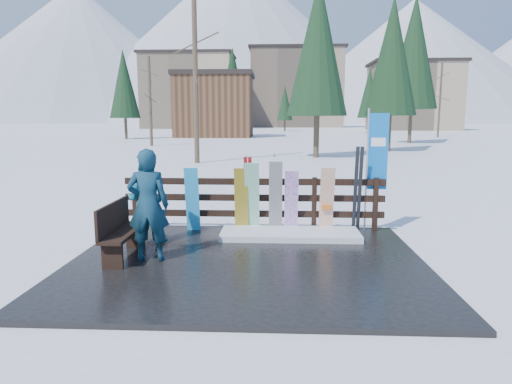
{
  "coord_description": "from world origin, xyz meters",
  "views": [
    {
      "loc": [
        0.49,
        -7.46,
        2.46
      ],
      "look_at": [
        0.1,
        1.0,
        1.1
      ],
      "focal_mm": 32.0,
      "sensor_mm": 36.0,
      "label": 1
    }
  ],
  "objects_px": {
    "bench": "(120,229)",
    "person_front": "(148,205)",
    "snowboard_3": "(291,201)",
    "snowboard_5": "(327,200)",
    "snowboard_1": "(252,197)",
    "person_back": "(147,201)",
    "snowboard_4": "(276,197)",
    "snowboard_2": "(241,200)",
    "rental_flag": "(375,156)",
    "snowboard_0": "(192,200)"
  },
  "relations": [
    {
      "from": "snowboard_4",
      "to": "rental_flag",
      "type": "relative_size",
      "value": 0.59
    },
    {
      "from": "rental_flag",
      "to": "snowboard_3",
      "type": "bearing_deg",
      "value": -171.3
    },
    {
      "from": "snowboard_4",
      "to": "person_back",
      "type": "xyz_separation_m",
      "value": [
        -2.47,
        -0.93,
        0.07
      ]
    },
    {
      "from": "bench",
      "to": "rental_flag",
      "type": "height_order",
      "value": "rental_flag"
    },
    {
      "from": "snowboard_3",
      "to": "snowboard_5",
      "type": "height_order",
      "value": "snowboard_5"
    },
    {
      "from": "bench",
      "to": "rental_flag",
      "type": "bearing_deg",
      "value": 24.74
    },
    {
      "from": "snowboard_5",
      "to": "snowboard_0",
      "type": "bearing_deg",
      "value": -180.0
    },
    {
      "from": "snowboard_1",
      "to": "snowboard_4",
      "type": "distance_m",
      "value": 0.5
    },
    {
      "from": "snowboard_3",
      "to": "rental_flag",
      "type": "bearing_deg",
      "value": 8.7
    },
    {
      "from": "snowboard_0",
      "to": "snowboard_1",
      "type": "height_order",
      "value": "snowboard_1"
    },
    {
      "from": "snowboard_2",
      "to": "rental_flag",
      "type": "distance_m",
      "value": 2.97
    },
    {
      "from": "snowboard_0",
      "to": "snowboard_3",
      "type": "height_order",
      "value": "snowboard_0"
    },
    {
      "from": "bench",
      "to": "snowboard_4",
      "type": "distance_m",
      "value": 3.3
    },
    {
      "from": "snowboard_5",
      "to": "snowboard_2",
      "type": "bearing_deg",
      "value": 180.0
    },
    {
      "from": "snowboard_3",
      "to": "snowboard_5",
      "type": "xyz_separation_m",
      "value": [
        0.74,
        0.0,
        0.03
      ]
    },
    {
      "from": "snowboard_2",
      "to": "rental_flag",
      "type": "xyz_separation_m",
      "value": [
        2.82,
        0.27,
        0.92
      ]
    },
    {
      "from": "rental_flag",
      "to": "person_front",
      "type": "relative_size",
      "value": 1.36
    },
    {
      "from": "snowboard_3",
      "to": "person_front",
      "type": "height_order",
      "value": "person_front"
    },
    {
      "from": "snowboard_3",
      "to": "snowboard_1",
      "type": "bearing_deg",
      "value": 180.0
    },
    {
      "from": "snowboard_4",
      "to": "snowboard_2",
      "type": "bearing_deg",
      "value": 180.0
    },
    {
      "from": "snowboard_0",
      "to": "person_front",
      "type": "relative_size",
      "value": 0.73
    },
    {
      "from": "snowboard_4",
      "to": "person_back",
      "type": "bearing_deg",
      "value": -159.46
    },
    {
      "from": "snowboard_1",
      "to": "person_back",
      "type": "bearing_deg",
      "value": -154.89
    },
    {
      "from": "bench",
      "to": "person_front",
      "type": "relative_size",
      "value": 0.79
    },
    {
      "from": "snowboard_1",
      "to": "rental_flag",
      "type": "xyz_separation_m",
      "value": [
        2.59,
        0.27,
        0.86
      ]
    },
    {
      "from": "snowboard_1",
      "to": "snowboard_3",
      "type": "height_order",
      "value": "snowboard_1"
    },
    {
      "from": "snowboard_1",
      "to": "snowboard_5",
      "type": "xyz_separation_m",
      "value": [
        1.57,
        -0.0,
        -0.05
      ]
    },
    {
      "from": "snowboard_2",
      "to": "snowboard_3",
      "type": "xyz_separation_m",
      "value": [
        1.05,
        -0.0,
        -0.02
      ]
    },
    {
      "from": "person_back",
      "to": "person_front",
      "type": "bearing_deg",
      "value": 116.63
    },
    {
      "from": "snowboard_0",
      "to": "snowboard_5",
      "type": "distance_m",
      "value": 2.84
    },
    {
      "from": "snowboard_2",
      "to": "snowboard_4",
      "type": "distance_m",
      "value": 0.72
    },
    {
      "from": "snowboard_0",
      "to": "bench",
      "type": "bearing_deg",
      "value": -115.15
    },
    {
      "from": "snowboard_4",
      "to": "person_front",
      "type": "distance_m",
      "value": 2.95
    },
    {
      "from": "snowboard_2",
      "to": "snowboard_3",
      "type": "bearing_deg",
      "value": -0.0
    },
    {
      "from": "snowboard_1",
      "to": "person_front",
      "type": "distance_m",
      "value": 2.61
    },
    {
      "from": "snowboard_1",
      "to": "snowboard_2",
      "type": "height_order",
      "value": "snowboard_1"
    },
    {
      "from": "snowboard_2",
      "to": "person_back",
      "type": "height_order",
      "value": "person_back"
    },
    {
      "from": "person_front",
      "to": "person_back",
      "type": "xyz_separation_m",
      "value": [
        -0.34,
        1.1,
        -0.13
      ]
    },
    {
      "from": "snowboard_5",
      "to": "rental_flag",
      "type": "relative_size",
      "value": 0.55
    },
    {
      "from": "snowboard_5",
      "to": "person_back",
      "type": "bearing_deg",
      "value": -165.35
    },
    {
      "from": "rental_flag",
      "to": "snowboard_2",
      "type": "bearing_deg",
      "value": -174.52
    },
    {
      "from": "bench",
      "to": "snowboard_5",
      "type": "distance_m",
      "value": 4.21
    },
    {
      "from": "snowboard_0",
      "to": "person_back",
      "type": "relative_size",
      "value": 0.84
    },
    {
      "from": "bench",
      "to": "snowboard_0",
      "type": "height_order",
      "value": "snowboard_0"
    },
    {
      "from": "snowboard_1",
      "to": "bench",
      "type": "bearing_deg",
      "value": -138.48
    },
    {
      "from": "snowboard_0",
      "to": "snowboard_5",
      "type": "bearing_deg",
      "value": 0.0
    },
    {
      "from": "snowboard_1",
      "to": "person_back",
      "type": "relative_size",
      "value": 0.92
    },
    {
      "from": "snowboard_0",
      "to": "person_back",
      "type": "distance_m",
      "value": 1.17
    },
    {
      "from": "person_front",
      "to": "person_back",
      "type": "distance_m",
      "value": 1.16
    },
    {
      "from": "bench",
      "to": "snowboard_3",
      "type": "distance_m",
      "value": 3.57
    }
  ]
}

